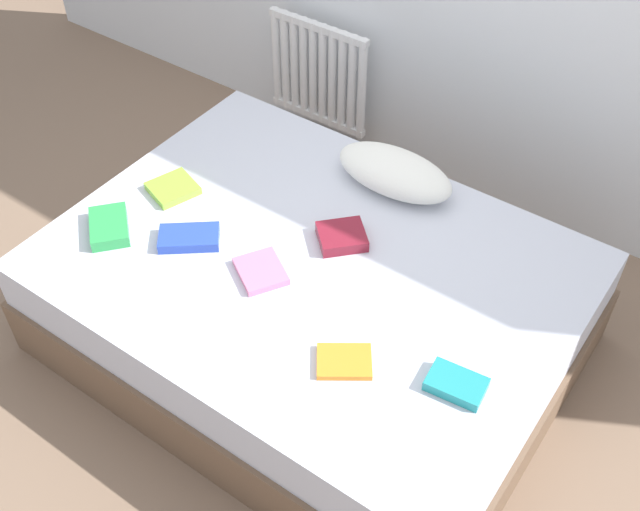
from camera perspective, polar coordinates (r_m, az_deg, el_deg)
The scene contains 11 objects.
ground_plane at distance 3.31m, azimuth -0.50°, elevation -6.38°, with size 8.00×8.00×0.00m, color #7F6651.
bed at distance 3.12m, azimuth -0.53°, elevation -3.55°, with size 2.00×1.50×0.50m.
radiator at distance 4.14m, azimuth -0.15°, elevation 13.34°, with size 0.59×0.04×0.57m.
pillow at distance 3.22m, azimuth 5.55°, elevation 6.17°, with size 0.52×0.26×0.15m, color white.
textbook_pink at distance 2.88m, azimuth -4.40°, elevation -1.16°, with size 0.19×0.16×0.03m, color pink.
textbook_maroon at distance 2.99m, azimuth 1.62°, elevation 1.41°, with size 0.18×0.16×0.05m, color maroon.
textbook_blue at distance 3.03m, azimuth -9.68°, elevation 1.31°, with size 0.23×0.13×0.04m, color #2847B7.
textbook_orange at distance 2.60m, azimuth 1.81°, elevation -7.86°, with size 0.18×0.14×0.02m, color orange.
textbook_green at distance 3.14m, azimuth -15.36°, elevation 2.07°, with size 0.22×0.15×0.05m, color green.
textbook_teal at distance 2.58m, azimuth 10.06°, elevation -9.37°, with size 0.19×0.12×0.04m, color teal.
textbook_lime at distance 3.28m, azimuth -10.85°, elevation 4.91°, with size 0.17×0.18×0.03m, color #8CC638.
Camera 1 is at (1.21, -1.67, 2.59)m, focal length 43.18 mm.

